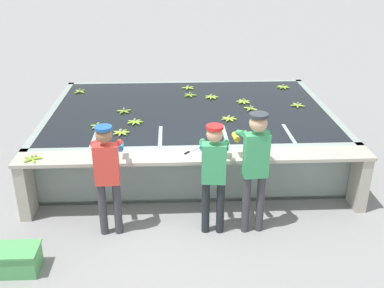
{
  "coord_description": "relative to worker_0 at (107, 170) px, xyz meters",
  "views": [
    {
      "loc": [
        -0.32,
        -5.56,
        3.66
      ],
      "look_at": [
        0.0,
        1.24,
        0.64
      ],
      "focal_mm": 42.0,
      "sensor_mm": 36.0,
      "label": 1
    }
  ],
  "objects": [
    {
      "name": "worker_1",
      "position": [
        1.4,
        -0.03,
        -0.0
      ],
      "size": [
        0.45,
        0.73,
        1.59
      ],
      "color": "#1E2328",
      "rests_on": "ground"
    },
    {
      "name": "work_ledge",
      "position": [
        1.19,
        0.49,
        -0.29
      ],
      "size": [
        5.12,
        0.45,
        0.92
      ],
      "color": "#A8A393",
      "rests_on": "ground"
    },
    {
      "name": "banana_bunch_floating_4",
      "position": [
        1.84,
        1.89,
        -0.02
      ],
      "size": [
        0.28,
        0.27,
        0.08
      ],
      "color": "#93BC3D",
      "rests_on": "wash_tank"
    },
    {
      "name": "worker_2",
      "position": [
        1.95,
        -0.04,
        0.11
      ],
      "size": [
        0.44,
        0.74,
        1.74
      ],
      "color": "#38383D",
      "rests_on": "ground"
    },
    {
      "name": "banana_bunch_floating_5",
      "position": [
        1.65,
        3.11,
        -0.02
      ],
      "size": [
        0.28,
        0.28,
        0.08
      ],
      "color": "#93BC3D",
      "rests_on": "wash_tank"
    },
    {
      "name": "knife_0",
      "position": [
        1.12,
        0.61,
        -0.03
      ],
      "size": [
        0.26,
        0.28,
        0.02
      ],
      "color": "silver",
      "rests_on": "work_ledge"
    },
    {
      "name": "banana_bunch_floating_13",
      "position": [
        2.23,
        2.8,
        -0.02
      ],
      "size": [
        0.28,
        0.27,
        0.08
      ],
      "color": "#9EC642",
      "rests_on": "wash_tank"
    },
    {
      "name": "banana_bunch_floating_3",
      "position": [
        2.01,
        1.19,
        -0.02
      ],
      "size": [
        0.28,
        0.28,
        0.08
      ],
      "color": "#7FAD33",
      "rests_on": "wash_tank"
    },
    {
      "name": "worker_0",
      "position": [
        0.0,
        0.0,
        0.0
      ],
      "size": [
        0.42,
        0.72,
        1.59
      ],
      "color": "#38383D",
      "rests_on": "ground"
    },
    {
      "name": "banana_bunch_floating_10",
      "position": [
        3.21,
        2.54,
        -0.02
      ],
      "size": [
        0.27,
        0.28,
        0.08
      ],
      "color": "#93BC3D",
      "rests_on": "wash_tank"
    },
    {
      "name": "banana_bunch_floating_7",
      "position": [
        2.3,
        2.39,
        -0.02
      ],
      "size": [
        0.25,
        0.25,
        0.08
      ],
      "color": "#93BC3D",
      "rests_on": "wash_tank"
    },
    {
      "name": "banana_bunch_floating_9",
      "position": [
        -0.35,
        1.66,
        -0.02
      ],
      "size": [
        0.28,
        0.28,
        0.08
      ],
      "color": "#7FAD33",
      "rests_on": "wash_tank"
    },
    {
      "name": "banana_bunch_ledge_0",
      "position": [
        -1.09,
        0.44,
        -0.02
      ],
      "size": [
        0.27,
        0.27,
        0.08
      ],
      "color": "#8CB738",
      "rests_on": "work_ledge"
    },
    {
      "name": "banana_bunch_floating_12",
      "position": [
        0.24,
        1.81,
        -0.02
      ],
      "size": [
        0.27,
        0.28,
        0.08
      ],
      "color": "#8CB738",
      "rests_on": "wash_tank"
    },
    {
      "name": "banana_bunch_floating_6",
      "position": [
        1.22,
        3.76,
        -0.02
      ],
      "size": [
        0.27,
        0.28,
        0.08
      ],
      "color": "#9EC642",
      "rests_on": "wash_tank"
    },
    {
      "name": "banana_bunch_floating_8",
      "position": [
        0.0,
        2.37,
        -0.02
      ],
      "size": [
        0.27,
        0.27,
        0.08
      ],
      "color": "#75A333",
      "rests_on": "wash_tank"
    },
    {
      "name": "banana_bunch_floating_0",
      "position": [
        1.23,
        3.25,
        -0.02
      ],
      "size": [
        0.27,
        0.28,
        0.08
      ],
      "color": "#75A333",
      "rests_on": "wash_tank"
    },
    {
      "name": "wash_tank",
      "position": [
        1.19,
        2.5,
        -0.5
      ],
      "size": [
        5.12,
        3.6,
        0.92
      ],
      "color": "gray",
      "rests_on": "ground"
    },
    {
      "name": "ground_plane",
      "position": [
        1.19,
        0.27,
        -0.96
      ],
      "size": [
        80.0,
        80.0,
        0.0
      ],
      "primitive_type": "plane",
      "color": "gray",
      "rests_on": "ground"
    },
    {
      "name": "crate",
      "position": [
        -1.05,
        -0.79,
        -0.79
      ],
      "size": [
        0.55,
        0.39,
        0.32
      ],
      "color": "#4C9E56",
      "rests_on": "ground"
    },
    {
      "name": "banana_bunch_floating_1",
      "position": [
        -1.01,
        3.6,
        -0.02
      ],
      "size": [
        0.24,
        0.24,
        0.08
      ],
      "color": "#8CB738",
      "rests_on": "wash_tank"
    },
    {
      "name": "banana_bunch_floating_2",
      "position": [
        0.05,
        1.35,
        -0.02
      ],
      "size": [
        0.28,
        0.28,
        0.08
      ],
      "color": "#93BC3D",
      "rests_on": "wash_tank"
    },
    {
      "name": "banana_bunch_floating_11",
      "position": [
        3.21,
        3.72,
        -0.02
      ],
      "size": [
        0.27,
        0.28,
        0.08
      ],
      "color": "#8CB738",
      "rests_on": "wash_tank"
    }
  ]
}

